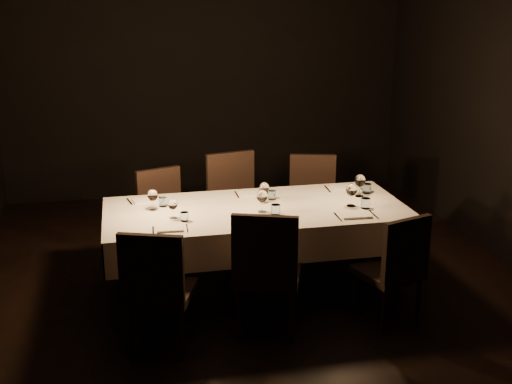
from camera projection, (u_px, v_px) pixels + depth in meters
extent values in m
cube|color=black|center=(256.00, 291.00, 5.61)|extent=(5.00, 6.00, 0.01)
cube|color=black|center=(206.00, 77.00, 7.97)|extent=(5.00, 0.01, 3.00)
cube|color=black|center=(426.00, 270.00, 2.36)|extent=(5.00, 0.01, 3.00)
cube|color=black|center=(256.00, 211.00, 5.39)|extent=(2.40, 1.00, 0.04)
cylinder|color=black|center=(124.00, 285.00, 4.88)|extent=(0.07, 0.07, 0.71)
cylinder|color=black|center=(122.00, 245.00, 5.67)|extent=(0.07, 0.07, 0.71)
cylinder|color=black|center=(398.00, 261.00, 5.33)|extent=(0.07, 0.07, 0.71)
cylinder|color=black|center=(361.00, 227.00, 6.12)|extent=(0.07, 0.07, 0.71)
cube|color=beige|center=(256.00, 208.00, 5.38)|extent=(2.52, 1.12, 0.01)
cube|color=beige|center=(244.00, 205.00, 5.94)|extent=(2.52, 0.01, 0.28)
cube|color=beige|center=(271.00, 249.00, 4.91)|extent=(2.52, 0.01, 0.28)
cube|color=beige|center=(394.00, 215.00, 5.68)|extent=(0.01, 1.12, 0.28)
cube|color=beige|center=(104.00, 236.00, 5.17)|extent=(0.01, 1.12, 0.28)
cylinder|color=black|center=(193.00, 311.00, 4.82)|extent=(0.04, 0.04, 0.39)
cylinder|color=black|center=(181.00, 335.00, 4.47)|extent=(0.04, 0.04, 0.39)
cylinder|color=black|center=(145.00, 308.00, 4.87)|extent=(0.04, 0.04, 0.39)
cylinder|color=black|center=(129.00, 332.00, 4.52)|extent=(0.04, 0.04, 0.39)
cube|color=black|center=(161.00, 293.00, 4.61)|extent=(0.58, 0.58, 0.06)
cube|color=black|center=(151.00, 269.00, 4.34)|extent=(0.44, 0.20, 0.49)
cube|color=white|center=(170.00, 229.00, 4.87)|extent=(0.21, 0.14, 0.01)
cube|color=silver|center=(153.00, 231.00, 4.85)|extent=(0.02, 0.18, 0.01)
cube|color=silver|center=(187.00, 228.00, 4.90)|extent=(0.02, 0.18, 0.01)
cylinder|color=silver|center=(184.00, 216.00, 5.06)|extent=(0.07, 0.07, 0.07)
cylinder|color=white|center=(173.00, 218.00, 5.13)|extent=(0.06, 0.06, 0.00)
cylinder|color=white|center=(173.00, 213.00, 5.12)|extent=(0.01, 0.01, 0.08)
ellipsoid|color=white|center=(173.00, 204.00, 5.09)|extent=(0.08, 0.08, 0.09)
cylinder|color=black|center=(296.00, 294.00, 5.07)|extent=(0.04, 0.04, 0.41)
cylinder|color=black|center=(291.00, 318.00, 4.69)|extent=(0.04, 0.04, 0.41)
cylinder|color=black|center=(246.00, 291.00, 5.12)|extent=(0.04, 0.04, 0.41)
cylinder|color=black|center=(238.00, 314.00, 4.75)|extent=(0.04, 0.04, 0.41)
cube|color=black|center=(268.00, 275.00, 4.84)|extent=(0.61, 0.61, 0.06)
cube|color=black|center=(265.00, 250.00, 4.55)|extent=(0.47, 0.21, 0.52)
cube|color=white|center=(263.00, 222.00, 5.02)|extent=(0.26, 0.19, 0.02)
cube|color=silver|center=(244.00, 224.00, 4.99)|extent=(0.06, 0.21, 0.01)
cube|color=silver|center=(281.00, 221.00, 5.05)|extent=(0.05, 0.21, 0.01)
cylinder|color=silver|center=(276.00, 210.00, 5.21)|extent=(0.08, 0.08, 0.08)
cylinder|color=white|center=(262.00, 212.00, 5.27)|extent=(0.07, 0.07, 0.00)
cylinder|color=white|center=(262.00, 206.00, 5.26)|extent=(0.01, 0.01, 0.09)
ellipsoid|color=white|center=(262.00, 196.00, 5.23)|extent=(0.09, 0.09, 0.11)
cylinder|color=black|center=(388.00, 284.00, 5.28)|extent=(0.04, 0.04, 0.38)
cylinder|color=black|center=(418.00, 301.00, 4.99)|extent=(0.04, 0.04, 0.38)
cylinder|color=black|center=(354.00, 294.00, 5.11)|extent=(0.04, 0.04, 0.38)
cylinder|color=black|center=(383.00, 312.00, 4.82)|extent=(0.04, 0.04, 0.38)
cube|color=black|center=(387.00, 272.00, 4.99)|extent=(0.55, 0.55, 0.06)
cube|color=black|center=(406.00, 249.00, 4.76)|extent=(0.43, 0.18, 0.47)
cube|color=white|center=(356.00, 215.00, 5.17)|extent=(0.25, 0.17, 0.02)
cube|color=silver|center=(338.00, 217.00, 5.14)|extent=(0.03, 0.22, 0.01)
cube|color=silver|center=(374.00, 215.00, 5.20)|extent=(0.02, 0.22, 0.01)
cylinder|color=silver|center=(366.00, 203.00, 5.36)|extent=(0.08, 0.08, 0.09)
cylinder|color=white|center=(351.00, 206.00, 5.43)|extent=(0.07, 0.07, 0.00)
cylinder|color=white|center=(351.00, 200.00, 5.41)|extent=(0.01, 0.01, 0.09)
ellipsoid|color=white|center=(352.00, 190.00, 5.39)|extent=(0.10, 0.10, 0.11)
cylinder|color=black|center=(158.00, 256.00, 5.85)|extent=(0.04, 0.04, 0.38)
cylinder|color=black|center=(144.00, 244.00, 6.14)|extent=(0.04, 0.04, 0.38)
cylinder|color=black|center=(194.00, 249.00, 6.02)|extent=(0.04, 0.04, 0.38)
cylinder|color=black|center=(178.00, 237.00, 6.31)|extent=(0.04, 0.04, 0.38)
cube|color=black|center=(168.00, 225.00, 6.02)|extent=(0.55, 0.55, 0.06)
cube|color=black|center=(159.00, 193.00, 6.09)|extent=(0.43, 0.19, 0.47)
cube|color=white|center=(146.00, 200.00, 5.55)|extent=(0.24, 0.18, 0.02)
cube|color=silver|center=(130.00, 202.00, 5.53)|extent=(0.05, 0.20, 0.01)
cube|color=silver|center=(162.00, 200.00, 5.58)|extent=(0.05, 0.20, 0.01)
cylinder|color=silver|center=(163.00, 202.00, 5.40)|extent=(0.07, 0.07, 0.08)
cylinder|color=white|center=(153.00, 210.00, 5.32)|extent=(0.07, 0.07, 0.00)
cylinder|color=white|center=(153.00, 205.00, 5.31)|extent=(0.01, 0.01, 0.08)
ellipsoid|color=white|center=(153.00, 195.00, 5.28)|extent=(0.09, 0.09, 0.10)
cylinder|color=black|center=(228.00, 248.00, 5.99)|extent=(0.04, 0.04, 0.42)
cylinder|color=black|center=(212.00, 234.00, 6.34)|extent=(0.04, 0.04, 0.42)
cylinder|color=black|center=(267.00, 241.00, 6.15)|extent=(0.04, 0.04, 0.42)
cylinder|color=black|center=(250.00, 228.00, 6.50)|extent=(0.04, 0.04, 0.42)
cube|color=black|center=(239.00, 214.00, 6.17)|extent=(0.58, 0.58, 0.06)
cube|color=black|center=(230.00, 179.00, 6.27)|extent=(0.49, 0.15, 0.53)
cube|color=white|center=(252.00, 193.00, 5.74)|extent=(0.22, 0.14, 0.02)
cube|color=silver|center=(237.00, 195.00, 5.72)|extent=(0.02, 0.20, 0.01)
cube|color=silver|center=(267.00, 193.00, 5.77)|extent=(0.01, 0.20, 0.01)
cylinder|color=silver|center=(272.00, 195.00, 5.59)|extent=(0.07, 0.07, 0.08)
cylinder|color=white|center=(264.00, 202.00, 5.51)|extent=(0.07, 0.07, 0.00)
cylinder|color=white|center=(264.00, 197.00, 5.50)|extent=(0.01, 0.01, 0.09)
ellipsoid|color=white|center=(264.00, 188.00, 5.47)|extent=(0.09, 0.09, 0.10)
cylinder|color=black|center=(293.00, 239.00, 6.23)|extent=(0.04, 0.04, 0.40)
cylinder|color=black|center=(293.00, 226.00, 6.59)|extent=(0.04, 0.04, 0.40)
cylinder|color=black|center=(332.00, 240.00, 6.20)|extent=(0.04, 0.04, 0.40)
cylinder|color=black|center=(330.00, 227.00, 6.57)|extent=(0.04, 0.04, 0.40)
cube|color=black|center=(312.00, 211.00, 6.33)|extent=(0.56, 0.56, 0.06)
cube|color=black|center=(312.00, 179.00, 6.44)|extent=(0.46, 0.17, 0.50)
cube|color=white|center=(343.00, 188.00, 5.91)|extent=(0.25, 0.17, 0.02)
cube|color=silver|center=(327.00, 189.00, 5.88)|extent=(0.03, 0.22, 0.01)
cube|color=silver|center=(359.00, 187.00, 5.95)|extent=(0.03, 0.22, 0.01)
cylinder|color=silver|center=(367.00, 188.00, 5.77)|extent=(0.08, 0.08, 0.09)
cylinder|color=white|center=(359.00, 196.00, 5.68)|extent=(0.08, 0.08, 0.00)
cylinder|color=white|center=(360.00, 191.00, 5.67)|extent=(0.01, 0.01, 0.09)
ellipsoid|color=white|center=(360.00, 181.00, 5.64)|extent=(0.10, 0.10, 0.11)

